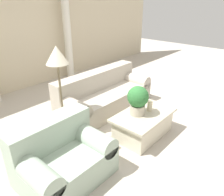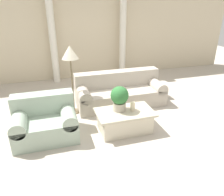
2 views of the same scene
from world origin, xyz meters
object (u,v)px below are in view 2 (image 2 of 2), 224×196
sofa_long (120,92)px  potted_plant (120,97)px  loveseat (45,121)px  coffee_table (125,121)px  floor_lamp (70,57)px

sofa_long → potted_plant: (-0.39, -1.12, 0.38)m
loveseat → coffee_table: size_ratio=1.03×
sofa_long → coffee_table: size_ratio=1.91×
loveseat → floor_lamp: size_ratio=0.74×
sofa_long → coffee_table: bearing=-104.1°
loveseat → floor_lamp: 1.43m
floor_lamp → sofa_long: bearing=6.3°
loveseat → coffee_table: 1.52m
sofa_long → floor_lamp: 1.52m
floor_lamp → loveseat: bearing=-128.1°
loveseat → potted_plant: bearing=-7.0°
sofa_long → floor_lamp: size_ratio=1.38×
sofa_long → coffee_table: sofa_long is taller
loveseat → potted_plant: 1.47m
potted_plant → floor_lamp: 1.39m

